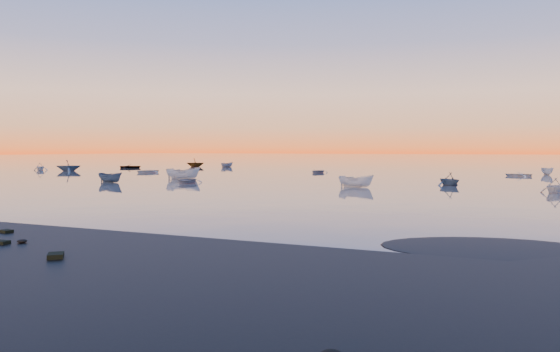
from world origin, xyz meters
The scene contains 5 objects.
ground centered at (0.00, 100.00, 0.00)m, with size 600.00×600.00×0.00m, color #6E645B.
mud_lobes centered at (0.00, -1.00, 0.01)m, with size 140.00×6.00×0.07m, color black, non-canonical shape.
moored_fleet centered at (0.00, 53.00, 0.00)m, with size 124.00×58.00×1.20m, color silver, non-canonical shape.
boat_near_left centered at (-14.39, 29.42, 0.00)m, with size 4.03×1.68×1.01m, color gray.
boat_near_center centered at (5.17, 31.11, 0.00)m, with size 3.70×1.56×1.28m, color silver.
Camera 1 is at (20.97, -23.31, 3.95)m, focal length 35.00 mm.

